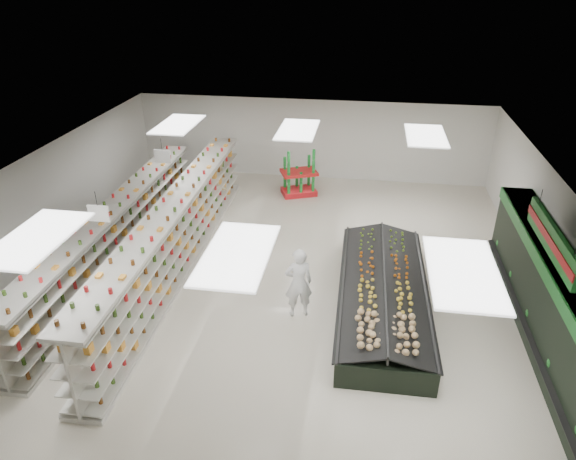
% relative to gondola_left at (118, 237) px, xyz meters
% --- Properties ---
extents(floor, '(16.00, 16.00, 0.00)m').
position_rel_gondola_left_xyz_m(floor, '(4.71, -0.25, -0.85)').
color(floor, beige).
rests_on(floor, ground).
extents(ceiling, '(14.00, 16.00, 0.02)m').
position_rel_gondola_left_xyz_m(ceiling, '(4.71, -0.25, 2.35)').
color(ceiling, white).
rests_on(ceiling, wall_back).
extents(wall_back, '(14.00, 0.02, 3.20)m').
position_rel_gondola_left_xyz_m(wall_back, '(4.71, 7.75, 0.75)').
color(wall_back, silver).
rests_on(wall_back, floor).
extents(wall_left, '(0.02, 16.00, 3.20)m').
position_rel_gondola_left_xyz_m(wall_left, '(-2.29, -0.25, 0.75)').
color(wall_left, silver).
rests_on(wall_left, floor).
extents(wall_right, '(0.02, 16.00, 3.20)m').
position_rel_gondola_left_xyz_m(wall_right, '(11.71, -0.25, 0.75)').
color(wall_right, silver).
rests_on(wall_right, floor).
extents(produce_wall_case, '(0.93, 8.00, 2.20)m').
position_rel_gondola_left_xyz_m(produce_wall_case, '(11.24, -1.75, 0.39)').
color(produce_wall_case, black).
rests_on(produce_wall_case, floor).
extents(aisle_sign_near, '(0.52, 0.06, 0.75)m').
position_rel_gondola_left_xyz_m(aisle_sign_near, '(0.91, -2.25, 1.90)').
color(aisle_sign_near, white).
rests_on(aisle_sign_near, ceiling).
extents(aisle_sign_far, '(0.52, 0.06, 0.75)m').
position_rel_gondola_left_xyz_m(aisle_sign_far, '(0.91, 1.75, 1.90)').
color(aisle_sign_far, white).
rests_on(aisle_sign_far, ceiling).
extents(hortifruti_banner, '(0.12, 3.20, 0.95)m').
position_rel_gondola_left_xyz_m(hortifruti_banner, '(10.95, -1.75, 1.80)').
color(hortifruti_banner, '#1C6926').
rests_on(hortifruti_banner, ceiling).
extents(gondola_left, '(0.91, 10.71, 1.86)m').
position_rel_gondola_left_xyz_m(gondola_left, '(0.00, 0.00, 0.00)').
color(gondola_left, beige).
rests_on(gondola_left, floor).
extents(gondola_center, '(1.09, 11.80, 2.04)m').
position_rel_gondola_left_xyz_m(gondola_center, '(1.75, 0.10, 0.09)').
color(gondola_center, beige).
rests_on(gondola_center, floor).
extents(produce_island, '(2.32, 6.20, 0.92)m').
position_rel_gondola_left_xyz_m(produce_island, '(7.59, -0.99, -0.43)').
color(produce_island, black).
rests_on(produce_island, floor).
extents(soda_endcap, '(1.56, 1.33, 1.68)m').
position_rel_gondola_left_xyz_m(soda_endcap, '(4.48, 5.87, -0.04)').
color(soda_endcap, red).
rests_on(soda_endcap, floor).
extents(shopper_main, '(0.79, 0.64, 1.88)m').
position_rel_gondola_left_xyz_m(shopper_main, '(5.51, -1.68, 0.09)').
color(shopper_main, white).
rests_on(shopper_main, floor).
extents(shopper_background, '(0.76, 1.02, 1.87)m').
position_rel_gondola_left_xyz_m(shopper_background, '(1.91, 4.11, 0.08)').
color(shopper_background, '#96875C').
rests_on(shopper_background, floor).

